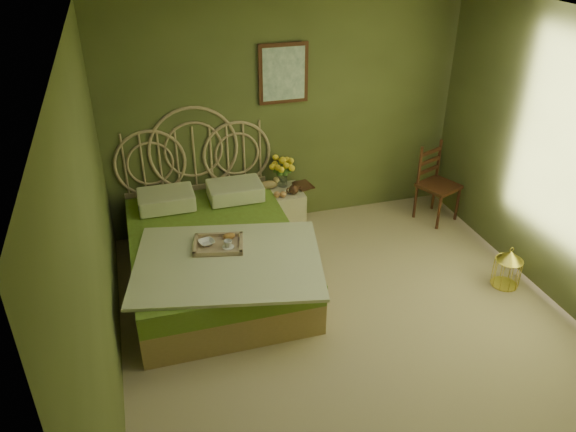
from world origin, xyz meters
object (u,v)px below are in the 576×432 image
object	(u,v)px
bed	(214,252)
birdcage	(507,269)
chair	(436,178)
nightstand	(282,202)

from	to	relation	value
bed	birdcage	xyz separation A→B (m)	(2.74, -0.92, -0.13)
chair	nightstand	bearing A→B (deg)	150.99
bed	chair	world-z (taller)	bed
bed	chair	bearing A→B (deg)	11.34
bed	nightstand	xyz separation A→B (m)	(0.91, 0.76, 0.02)
bed	birdcage	size ratio (longest dim) A/B	6.02
nightstand	chair	world-z (taller)	nightstand
chair	birdcage	bearing A→B (deg)	-112.41
nightstand	chair	distance (m)	1.85
nightstand	birdcage	size ratio (longest dim) A/B	2.36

